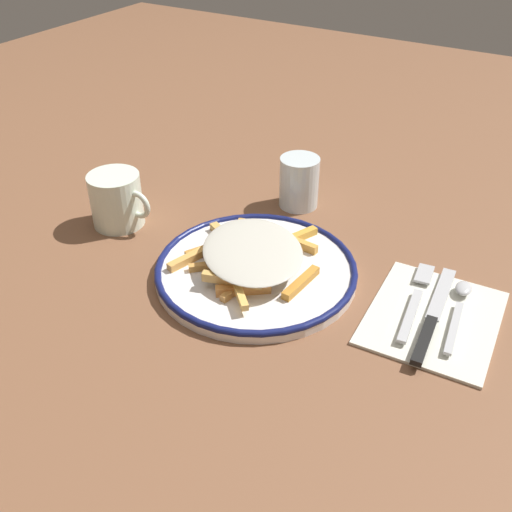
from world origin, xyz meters
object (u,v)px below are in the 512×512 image
napkin (433,316)px  coffee_mug (117,200)px  plate (256,270)px  fries_heap (250,255)px  spoon (460,303)px  fork (415,300)px  knife (431,321)px  water_glass (299,182)px

napkin → coffee_mug: size_ratio=1.76×
coffee_mug → plate: bearing=-1.9°
fries_heap → coffee_mug: size_ratio=2.21×
spoon → napkin: bearing=-124.4°
fork → plate: bearing=-167.2°
fries_heap → napkin: fries_heap is taller
fries_heap → coffee_mug: (-0.26, 0.01, 0.01)m
fries_heap → spoon: 0.29m
knife → fork: bearing=135.2°
napkin → water_glass: 0.34m
water_glass → coffee_mug: bearing=-137.5°
knife → water_glass: size_ratio=2.41×
fries_heap → water_glass: water_glass is taller
spoon → water_glass: size_ratio=1.75×
spoon → coffee_mug: 0.54m
fork → napkin: bearing=-22.3°
plate → fries_heap: size_ratio=1.19×
fries_heap → napkin: (0.26, 0.04, -0.03)m
plate → knife: plate is taller
plate → fries_heap: (-0.01, -0.00, 0.02)m
water_glass → coffee_mug: size_ratio=0.79×
plate → spoon: plate is taller
water_glass → spoon: bearing=-24.1°
fork → spoon: bearing=22.9°
knife → water_glass: bearing=146.5°
napkin → water_glass: size_ratio=2.23×
coffee_mug → fork: bearing=4.8°
spoon → coffee_mug: coffee_mug is taller
fries_heap → water_glass: size_ratio=2.80×
spoon → coffee_mug: bearing=-173.3°
plate → knife: size_ratio=1.38×
plate → knife: 0.25m
napkin → coffee_mug: (-0.51, -0.03, 0.04)m
plate → fries_heap: 0.03m
plate → napkin: size_ratio=1.49×
napkin → fork: size_ratio=1.10×
fork → spoon: 0.06m
fork → knife: bearing=-44.8°
knife → coffee_mug: size_ratio=1.90×
spoon → water_glass: water_glass is taller
napkin → spoon: spoon is taller
napkin → plate: bearing=-171.3°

